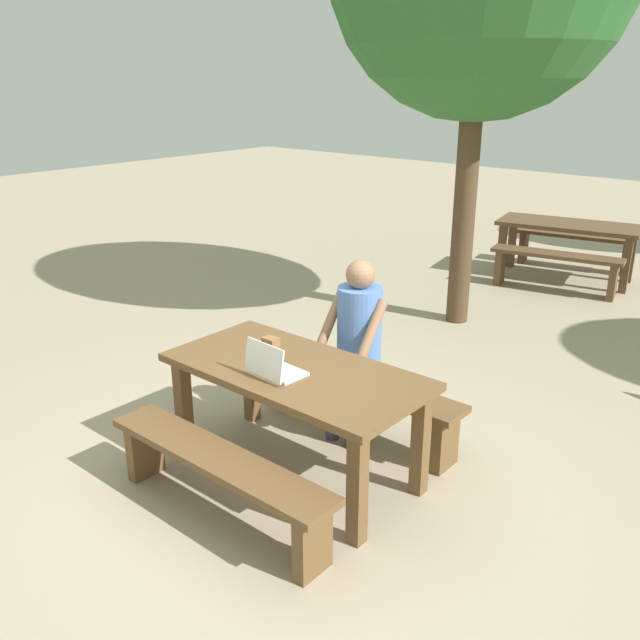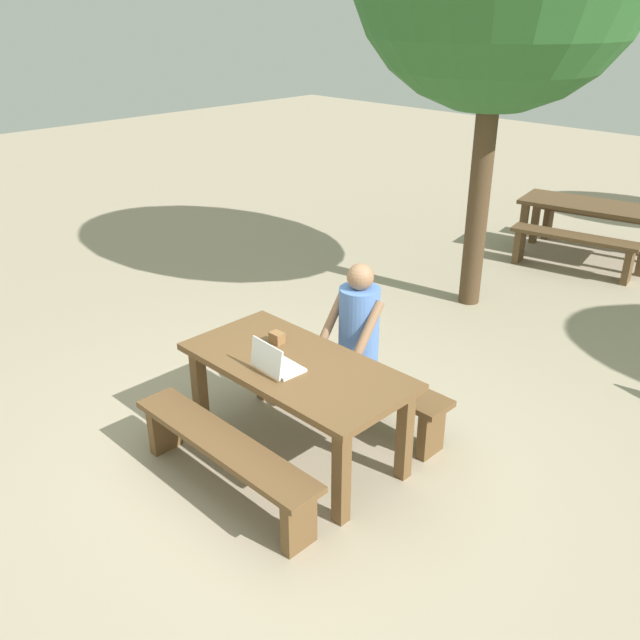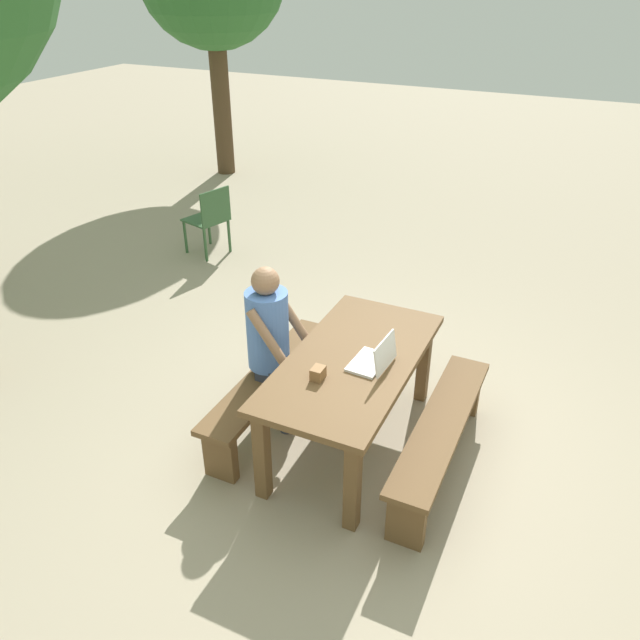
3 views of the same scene
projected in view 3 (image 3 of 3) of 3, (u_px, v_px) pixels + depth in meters
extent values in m
plane|color=tan|center=(350.00, 441.00, 4.73)|extent=(30.00, 30.00, 0.00)
cube|color=brown|center=(353.00, 361.00, 4.37)|extent=(1.70, 0.84, 0.05)
cube|color=brown|center=(352.00, 485.00, 3.85)|extent=(0.09, 0.09, 0.71)
cube|color=brown|center=(424.00, 362.00, 5.02)|extent=(0.09, 0.09, 0.71)
cube|color=brown|center=(262.00, 455.00, 4.09)|extent=(0.09, 0.09, 0.71)
cube|color=brown|center=(350.00, 344.00, 5.26)|extent=(0.09, 0.09, 0.71)
cube|color=brown|center=(442.00, 423.00, 4.28)|extent=(1.66, 0.30, 0.05)
cube|color=brown|center=(406.00, 520.00, 3.82)|extent=(0.08, 0.24, 0.39)
cube|color=brown|center=(464.00, 391.00, 4.96)|extent=(0.08, 0.24, 0.39)
cube|color=brown|center=(270.00, 375.00, 4.77)|extent=(1.66, 0.30, 0.05)
cube|color=brown|center=(220.00, 455.00, 4.31)|extent=(0.08, 0.24, 0.39)
cube|color=brown|center=(312.00, 352.00, 5.45)|extent=(0.08, 0.24, 0.39)
cube|color=white|center=(368.00, 363.00, 4.29)|extent=(0.34, 0.23, 0.02)
cube|color=white|center=(385.00, 353.00, 4.18)|extent=(0.33, 0.07, 0.21)
cube|color=black|center=(384.00, 353.00, 4.18)|extent=(0.30, 0.05, 0.19)
cube|color=olive|center=(318.00, 373.00, 4.12)|extent=(0.10, 0.08, 0.08)
cylinder|color=#333847|center=(286.00, 408.00, 4.73)|extent=(0.10, 0.10, 0.44)
cylinder|color=#333847|center=(297.00, 395.00, 4.87)|extent=(0.10, 0.10, 0.44)
cube|color=#333847|center=(280.00, 371.00, 4.71)|extent=(0.28, 0.28, 0.12)
cylinder|color=#517AC6|center=(268.00, 329.00, 4.56)|extent=(0.31, 0.31, 0.61)
cylinder|color=#936B4C|center=(267.00, 337.00, 4.36)|extent=(0.07, 0.32, 0.41)
cylinder|color=#936B4C|center=(291.00, 315.00, 4.64)|extent=(0.07, 0.32, 0.41)
sphere|color=#936B4C|center=(265.00, 281.00, 4.37)|extent=(0.20, 0.20, 0.20)
cube|color=#335933|center=(206.00, 219.00, 7.58)|extent=(0.54, 0.54, 0.02)
cube|color=#335933|center=(216.00, 207.00, 7.35)|extent=(0.43, 0.14, 0.41)
cylinder|color=#335933|center=(209.00, 228.00, 7.92)|extent=(0.04, 0.04, 0.42)
cylinder|color=#335933|center=(185.00, 237.00, 7.67)|extent=(0.04, 0.04, 0.42)
cylinder|color=#335933|center=(229.00, 236.00, 7.71)|extent=(0.04, 0.04, 0.42)
cylinder|color=#335933|center=(205.00, 245.00, 7.46)|extent=(0.04, 0.04, 0.42)
cylinder|color=#4C3823|center=(221.00, 100.00, 10.14)|extent=(0.29, 0.29, 2.38)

